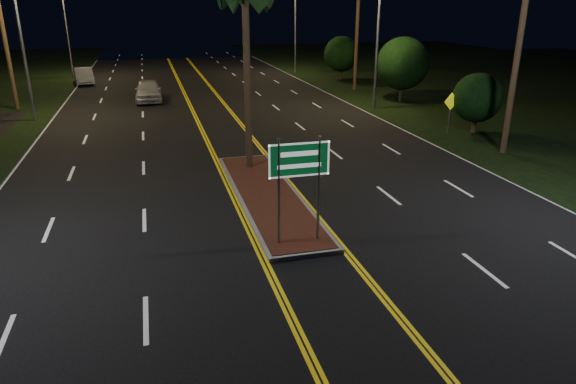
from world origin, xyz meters
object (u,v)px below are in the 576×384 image
object	(u,v)px
median_island	(267,195)
shrub_near	(477,98)
streetlight_left_far	(69,16)
highway_sign	(299,170)
streetlight_left_mid	(26,25)
shrub_far	(341,54)
streetlight_right_far	(292,15)
shrub_mid	(403,64)
warning_sign	(450,107)
car_near	(148,89)
streetlight_right_mid	(373,23)
car_far	(84,75)

from	to	relation	value
median_island	shrub_near	bearing A→B (deg)	27.41
median_island	streetlight_left_far	size ratio (longest dim) A/B	1.14
median_island	highway_sign	distance (m)	4.80
streetlight_left_mid	shrub_far	xyz separation A→B (m)	(24.41, 12.00, -3.32)
streetlight_left_mid	streetlight_right_far	size ratio (longest dim) A/B	1.00
shrub_mid	shrub_far	xyz separation A→B (m)	(-0.20, 12.00, -0.39)
highway_sign	streetlight_left_mid	size ratio (longest dim) A/B	0.36
shrub_mid	median_island	bearing A→B (deg)	-129.47
shrub_near	warning_sign	bearing A→B (deg)	172.10
streetlight_left_far	car_near	bearing A→B (deg)	-66.48
median_island	streetlight_right_mid	bearing A→B (deg)	54.72
car_near	streetlight_right_mid	bearing A→B (deg)	-24.34
shrub_near	shrub_mid	distance (m)	10.04
streetlight_left_mid	warning_sign	world-z (taller)	streetlight_left_mid
streetlight_right_mid	streetlight_right_far	distance (m)	20.00
shrub_near	streetlight_left_mid	bearing A→B (deg)	157.48
streetlight_left_far	shrub_mid	world-z (taller)	streetlight_left_far
highway_sign	shrub_mid	bearing A→B (deg)	56.56
median_island	car_far	bearing A→B (deg)	106.38
streetlight_left_far	shrub_near	distance (m)	38.67
streetlight_left_mid	streetlight_right_mid	distance (m)	21.32
highway_sign	streetlight_left_far	xyz separation A→B (m)	(-10.61, 41.20, 3.25)
median_island	shrub_near	distance (m)	15.32
median_island	shrub_mid	xyz separation A→B (m)	(14.00, 17.00, 2.64)
streetlight_right_far	warning_sign	xyz separation A→B (m)	(1.41, -27.80, -4.20)
streetlight_right_far	car_near	world-z (taller)	streetlight_right_far
streetlight_right_mid	shrub_near	world-z (taller)	streetlight_right_mid
streetlight_left_far	warning_sign	distance (m)	37.66
streetlight_right_mid	warning_sign	distance (m)	8.97
highway_sign	shrub_far	distance (m)	35.96
median_island	warning_sign	distance (m)	14.09
streetlight_right_mid	car_far	world-z (taller)	streetlight_right_mid
shrub_near	shrub_far	size ratio (longest dim) A/B	0.83
shrub_near	shrub_mid	size ratio (longest dim) A/B	0.71
highway_sign	warning_sign	size ratio (longest dim) A/B	1.41
streetlight_right_far	shrub_far	xyz separation A→B (m)	(3.19, -6.00, -3.32)
median_island	shrub_mid	size ratio (longest dim) A/B	2.22
highway_sign	warning_sign	world-z (taller)	highway_sign
streetlight_left_mid	shrub_far	size ratio (longest dim) A/B	2.27
shrub_near	warning_sign	distance (m)	1.57
shrub_near	warning_sign	world-z (taller)	shrub_near
shrub_mid	car_near	distance (m)	18.75
streetlight_right_far	shrub_near	size ratio (longest dim) A/B	2.73
streetlight_right_mid	shrub_mid	world-z (taller)	streetlight_right_mid
streetlight_right_mid	streetlight_right_far	bearing A→B (deg)	90.00
car_near	car_far	size ratio (longest dim) A/B	1.13
highway_sign	streetlight_left_mid	distance (m)	23.93
shrub_near	car_near	world-z (taller)	shrub_near
car_near	streetlight_left_far	bearing A→B (deg)	114.27
highway_sign	shrub_mid	size ratio (longest dim) A/B	0.69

